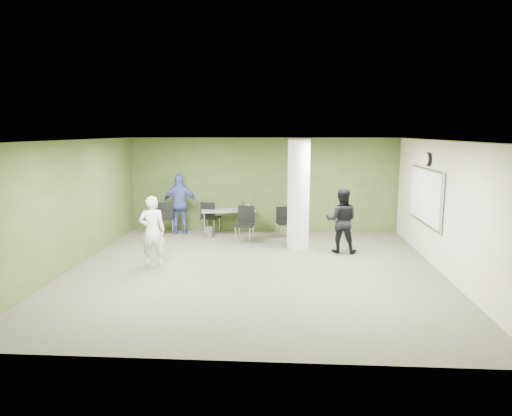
# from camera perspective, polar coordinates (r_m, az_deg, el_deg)

# --- Properties ---
(floor) EXTENTS (8.00, 8.00, 0.00)m
(floor) POSITION_cam_1_polar(r_m,az_deg,el_deg) (10.02, -0.24, -7.75)
(floor) COLOR #4F4F3E
(floor) RESTS_ON ground
(ceiling) EXTENTS (8.00, 8.00, 0.00)m
(ceiling) POSITION_cam_1_polar(r_m,az_deg,el_deg) (9.57, -0.26, 8.47)
(ceiling) COLOR white
(ceiling) RESTS_ON wall_back
(wall_back) EXTENTS (8.00, 2.80, 0.02)m
(wall_back) POSITION_cam_1_polar(r_m,az_deg,el_deg) (13.65, 0.89, 2.91)
(wall_back) COLOR #3C5026
(wall_back) RESTS_ON floor
(wall_left) EXTENTS (0.02, 8.00, 2.80)m
(wall_left) POSITION_cam_1_polar(r_m,az_deg,el_deg) (10.74, -22.07, 0.38)
(wall_left) COLOR #3C5026
(wall_left) RESTS_ON floor
(wall_right_cream) EXTENTS (0.02, 8.00, 2.80)m
(wall_right_cream) POSITION_cam_1_polar(r_m,az_deg,el_deg) (10.24, 22.69, -0.07)
(wall_right_cream) COLOR beige
(wall_right_cream) RESTS_ON floor
(column) EXTENTS (0.56, 0.56, 2.80)m
(column) POSITION_cam_1_polar(r_m,az_deg,el_deg) (11.66, 5.33, 1.72)
(column) COLOR silver
(column) RESTS_ON floor
(whiteboard) EXTENTS (0.05, 2.30, 1.30)m
(whiteboard) POSITION_cam_1_polar(r_m,az_deg,el_deg) (11.33, 20.41, 1.44)
(whiteboard) COLOR silver
(whiteboard) RESTS_ON wall_right_cream
(wall_clock) EXTENTS (0.06, 0.32, 0.32)m
(wall_clock) POSITION_cam_1_polar(r_m,az_deg,el_deg) (11.25, 20.66, 5.73)
(wall_clock) COLOR black
(wall_clock) RESTS_ON wall_right_cream
(folding_table) EXTENTS (1.66, 0.96, 0.99)m
(folding_table) POSITION_cam_1_polar(r_m,az_deg,el_deg) (13.27, -3.42, -0.40)
(folding_table) COLOR gray
(folding_table) RESTS_ON floor
(wastebasket) EXTENTS (0.25, 0.25, 0.29)m
(wastebasket) POSITION_cam_1_polar(r_m,az_deg,el_deg) (13.08, -5.90, -3.02)
(wastebasket) COLOR #4C4C4C
(wastebasket) RESTS_ON floor
(chair_back_left) EXTENTS (0.57, 0.57, 0.97)m
(chair_back_left) POSITION_cam_1_polar(r_m,az_deg,el_deg) (13.51, -11.25, -0.92)
(chair_back_left) COLOR black
(chair_back_left) RESTS_ON floor
(chair_back_right) EXTENTS (0.57, 0.57, 0.94)m
(chair_back_right) POSITION_cam_1_polar(r_m,az_deg,el_deg) (13.52, -5.84, -0.86)
(chair_back_right) COLOR black
(chair_back_right) RESTS_ON floor
(chair_table_left) EXTENTS (0.56, 0.56, 0.97)m
(chair_table_left) POSITION_cam_1_polar(r_m,az_deg,el_deg) (12.44, -1.36, -1.62)
(chair_table_left) COLOR black
(chair_table_left) RESTS_ON floor
(chair_table_right) EXTENTS (0.54, 0.54, 0.86)m
(chair_table_right) POSITION_cam_1_polar(r_m,az_deg,el_deg) (12.98, 3.54, -1.47)
(chair_table_right) COLOR black
(chair_table_right) RESTS_ON floor
(woman_white) EXTENTS (0.66, 0.53, 1.58)m
(woman_white) POSITION_cam_1_polar(r_m,az_deg,el_deg) (10.46, -12.85, -2.79)
(woman_white) COLOR white
(woman_white) RESTS_ON floor
(man_black) EXTENTS (0.87, 0.72, 1.62)m
(man_black) POSITION_cam_1_polar(r_m,az_deg,el_deg) (11.47, 10.63, -1.53)
(man_black) COLOR black
(man_black) RESTS_ON floor
(man_blue) EXTENTS (1.09, 0.56, 1.78)m
(man_blue) POSITION_cam_1_polar(r_m,az_deg,el_deg) (13.46, -9.46, 0.48)
(man_blue) COLOR #404FA0
(man_blue) RESTS_ON floor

